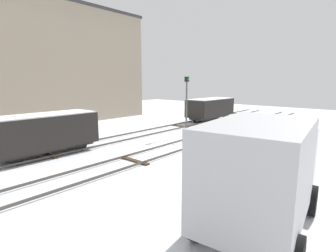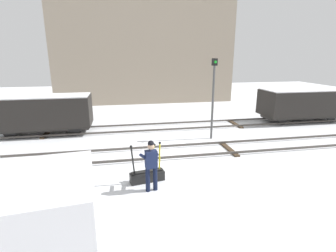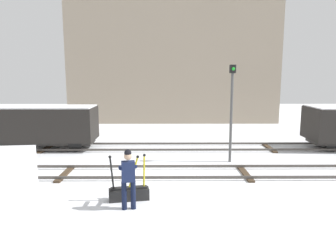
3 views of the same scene
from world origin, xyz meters
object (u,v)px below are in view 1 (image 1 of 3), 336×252
at_px(rail_worker, 220,141).
at_px(freight_car_near_switch, 46,132).
at_px(signal_post, 187,100).
at_px(delivery_truck, 265,166).
at_px(freight_car_far_end, 210,108).
at_px(switch_lever_frame, 207,154).

relative_size(rail_worker, freight_car_near_switch, 0.34).
bearing_deg(freight_car_near_switch, signal_post, -15.02).
xyz_separation_m(delivery_truck, signal_post, (8.21, 8.77, 0.93)).
bearing_deg(freight_car_far_end, freight_car_near_switch, -179.42).
height_order(rail_worker, freight_car_near_switch, freight_car_near_switch).
relative_size(switch_lever_frame, signal_post, 0.34).
distance_m(rail_worker, freight_car_far_end, 13.64).
bearing_deg(freight_car_far_end, signal_post, -160.87).
distance_m(switch_lever_frame, delivery_truck, 6.28).
relative_size(delivery_truck, freight_car_near_switch, 1.08).
bearing_deg(freight_car_near_switch, freight_car_far_end, 0.28).
height_order(switch_lever_frame, freight_car_near_switch, freight_car_near_switch).
bearing_deg(rail_worker, freight_car_near_switch, 114.73).
height_order(switch_lever_frame, signal_post, signal_post).
relative_size(freight_car_near_switch, freight_car_far_end, 0.91).
xyz_separation_m(switch_lever_frame, signal_post, (4.00, 4.33, 2.34)).
height_order(delivery_truck, freight_car_far_end, delivery_truck).
bearing_deg(delivery_truck, freight_car_near_switch, 88.32).
xyz_separation_m(switch_lever_frame, delivery_truck, (-4.21, -4.44, 1.41)).
relative_size(rail_worker, delivery_truck, 0.32).
bearing_deg(signal_post, freight_car_near_switch, 164.70).
bearing_deg(delivery_truck, rail_worker, 35.06).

